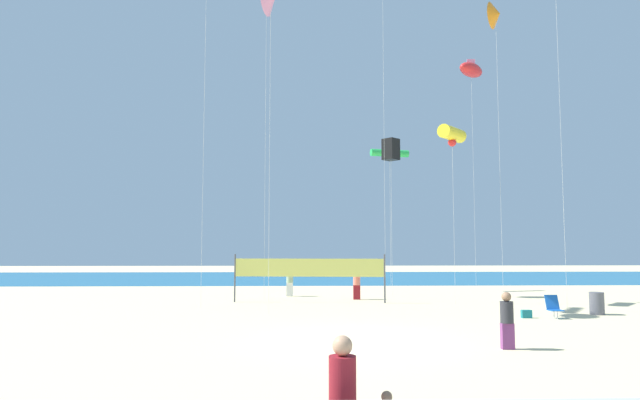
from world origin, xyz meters
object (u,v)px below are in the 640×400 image
object	(u,v)px
beachgoer_sage_shirt	(290,280)
volleyball_net	(309,270)
beachgoer_coral_shirt	(357,283)
kite_red_inflatable	(471,70)
beach_handbag	(526,314)
kite_black_box	(391,150)
beachgoer_charcoal_shirt	(507,318)
kite_orange_delta	(496,15)
trash_barrel	(597,303)
kite_green_tube	(390,153)
kite_yellow_tube	(452,134)
folding_beach_chair	(554,306)
mother_figure	(343,393)

from	to	relation	value
beachgoer_sage_shirt	volleyball_net	size ratio (longest dim) A/B	0.22
beachgoer_sage_shirt	beachgoer_coral_shirt	xyz separation A→B (m)	(3.58, -1.91, -0.01)
beachgoer_sage_shirt	kite_red_inflatable	xyz separation A→B (m)	(11.77, 3.89, 13.46)
beach_handbag	kite_red_inflatable	xyz separation A→B (m)	(2.23, 13.33, 14.20)
kite_black_box	beachgoer_coral_shirt	bearing A→B (deg)	-144.60
beachgoer_coral_shirt	kite_black_box	bearing A→B (deg)	-144.23
beachgoer_charcoal_shirt	kite_orange_delta	distance (m)	18.07
beachgoer_coral_shirt	kite_black_box	size ratio (longest dim) A/B	0.19
trash_barrel	kite_green_tube	bearing A→B (deg)	118.54
beachgoer_coral_shirt	kite_yellow_tube	distance (m)	9.09
trash_barrel	beach_handbag	bearing A→B (deg)	-163.72
kite_red_inflatable	trash_barrel	bearing A→B (deg)	-84.81
beach_handbag	kite_green_tube	size ratio (longest dim) A/B	0.04
beachgoer_sage_shirt	kite_orange_delta	bearing A→B (deg)	29.00
beachgoer_sage_shirt	folding_beach_chair	xyz separation A→B (m)	(10.60, -9.50, -0.43)
kite_red_inflatable	folding_beach_chair	bearing A→B (deg)	-94.96
kite_green_tube	beachgoer_sage_shirt	bearing A→B (deg)	-149.63
beachgoer_sage_shirt	folding_beach_chair	size ratio (longest dim) A/B	1.88
kite_green_tube	kite_yellow_tube	size ratio (longest dim) A/B	1.02
kite_red_inflatable	kite_orange_delta	size ratio (longest dim) A/B	1.00
beach_handbag	kite_yellow_tube	xyz separation A→B (m)	(-1.32, 5.37, 8.24)
beachgoer_charcoal_shirt	beachgoer_coral_shirt	bearing A→B (deg)	-134.44
beach_handbag	kite_black_box	xyz separation A→B (m)	(-3.83, 9.05, 8.11)
mother_figure	beachgoer_sage_shirt	bearing A→B (deg)	89.61
beachgoer_coral_shirt	kite_yellow_tube	size ratio (longest dim) A/B	0.19
folding_beach_chair	kite_black_box	distance (m)	12.95
beachgoer_sage_shirt	mother_figure	bearing A→B (deg)	-34.03
folding_beach_chair	beach_handbag	distance (m)	1.11
trash_barrel	kite_orange_delta	distance (m)	14.70
beachgoer_charcoal_shirt	kite_yellow_tube	bearing A→B (deg)	-154.71
beachgoer_charcoal_shirt	folding_beach_chair	world-z (taller)	beachgoer_charcoal_shirt
beachgoer_sage_shirt	folding_beach_chair	bearing A→B (deg)	10.86
beachgoer_sage_shirt	kite_orange_delta	distance (m)	17.67
trash_barrel	kite_orange_delta	bearing A→B (deg)	122.49
beachgoer_sage_shirt	kite_black_box	xyz separation A→B (m)	(5.71, -0.39, 7.37)
mother_figure	kite_yellow_tube	size ratio (longest dim) A/B	0.19
beachgoer_charcoal_shirt	trash_barrel	size ratio (longest dim) A/B	1.71
beachgoer_charcoal_shirt	kite_orange_delta	xyz separation A→B (m)	(4.01, 11.22, 13.58)
trash_barrel	kite_yellow_tube	xyz separation A→B (m)	(-4.67, 4.39, 7.94)
beachgoer_sage_shirt	volleyball_net	world-z (taller)	volleyball_net
kite_yellow_tube	kite_orange_delta	bearing A→B (deg)	-12.89
beach_handbag	kite_black_box	world-z (taller)	kite_black_box
kite_black_box	kite_orange_delta	size ratio (longest dim) A/B	0.59
beachgoer_coral_shirt	kite_orange_delta	world-z (taller)	kite_orange_delta
trash_barrel	kite_red_inflatable	world-z (taller)	kite_red_inflatable
kite_red_inflatable	kite_orange_delta	distance (m)	8.58
trash_barrel	kite_black_box	xyz separation A→B (m)	(-7.18, 8.07, 7.81)
trash_barrel	kite_yellow_tube	bearing A→B (deg)	136.80
kite_yellow_tube	trash_barrel	bearing A→B (deg)	-43.20
beachgoer_sage_shirt	kite_orange_delta	world-z (taller)	kite_orange_delta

